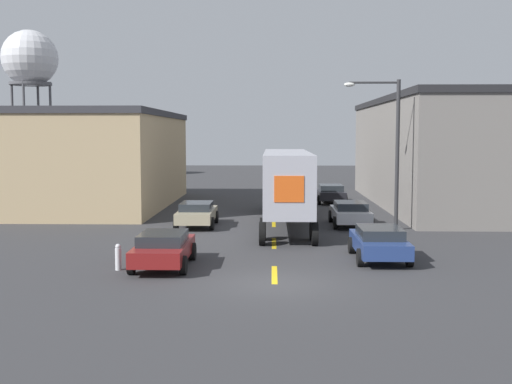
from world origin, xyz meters
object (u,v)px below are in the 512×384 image
at_px(semi_truck, 286,180).
at_px(parked_car_right_mid, 350,213).
at_px(parked_car_right_near, 379,242).
at_px(parked_car_left_near, 163,248).
at_px(street_lamp, 390,142).
at_px(fire_hydrant, 118,257).
at_px(water_tower, 30,60).
at_px(parked_car_left_far, 197,213).
at_px(parked_car_right_far, 331,193).

bearing_deg(semi_truck, parked_car_right_mid, -10.87).
relative_size(parked_car_right_near, parked_car_left_near, 1.00).
bearing_deg(street_lamp, fire_hydrant, -139.00).
distance_m(parked_car_right_near, street_lamp, 8.96).
bearing_deg(water_tower, parked_car_right_near, -55.97).
distance_m(parked_car_right_near, parked_car_right_mid, 9.38).
bearing_deg(parked_car_left_far, semi_truck, 13.50).
bearing_deg(semi_truck, water_tower, 127.81).
xyz_separation_m(parked_car_right_mid, parked_car_right_far, (0.00, 11.66, 0.00)).
xyz_separation_m(parked_car_right_near, water_tower, (-30.94, 45.82, 12.36)).
bearing_deg(parked_car_left_near, parked_car_left_far, 90.00).
bearing_deg(parked_car_right_far, fire_hydrant, -112.89).
distance_m(street_lamp, fire_hydrant, 15.91).
bearing_deg(parked_car_right_mid, street_lamp, -38.97).
xyz_separation_m(parked_car_right_far, water_tower, (-30.94, 24.78, 12.36)).
xyz_separation_m(street_lamp, fire_hydrant, (-11.61, -10.10, -4.03)).
bearing_deg(parked_car_left_near, parked_car_right_mid, 53.06).
relative_size(semi_truck, parked_car_left_far, 3.64).
relative_size(parked_car_left_far, parked_car_right_far, 1.00).
height_order(parked_car_right_near, street_lamp, street_lamp).
relative_size(parked_car_right_mid, parked_car_left_far, 1.00).
bearing_deg(parked_car_right_near, parked_car_right_far, 90.00).
bearing_deg(parked_car_right_far, semi_truck, -107.46).
bearing_deg(parked_car_right_far, parked_car_right_mid, -90.00).
bearing_deg(water_tower, parked_car_left_near, -64.43).
bearing_deg(parked_car_right_mid, parked_car_left_near, -126.94).
height_order(parked_car_right_near, fire_hydrant, parked_car_right_near).
bearing_deg(fire_hydrant, semi_truck, 62.59).
xyz_separation_m(semi_truck, parked_car_right_far, (3.45, 10.98, -1.70)).
bearing_deg(street_lamp, water_tower, 130.83).
xyz_separation_m(parked_car_left_near, street_lamp, (10.06, 9.50, 3.80)).
relative_size(semi_truck, parked_car_right_far, 3.64).
bearing_deg(parked_car_left_far, fire_hydrant, -97.97).
height_order(parked_car_right_far, parked_car_left_near, same).
bearing_deg(parked_car_right_far, water_tower, 141.30).
xyz_separation_m(parked_car_right_mid, parked_car_left_near, (-8.25, -10.97, 0.00)).
bearing_deg(semi_truck, parked_car_left_near, -112.10).
height_order(semi_truck, parked_car_left_far, semi_truck).
height_order(semi_truck, parked_car_right_far, semi_truck).
distance_m(water_tower, street_lamp, 50.82).
bearing_deg(parked_car_right_mid, semi_truck, 168.87).
relative_size(parked_car_right_far, water_tower, 0.26).
xyz_separation_m(semi_truck, street_lamp, (5.27, -2.15, 2.09)).
xyz_separation_m(semi_truck, parked_car_right_near, (3.45, -10.06, -1.70)).
bearing_deg(parked_car_left_near, water_tower, 115.57).
bearing_deg(fire_hydrant, parked_car_left_near, 20.84).
distance_m(semi_truck, parked_car_right_mid, 3.91).
height_order(semi_truck, water_tower, water_tower).
relative_size(parked_car_left_far, fire_hydrant, 4.46).
distance_m(semi_truck, parked_car_right_far, 11.63).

